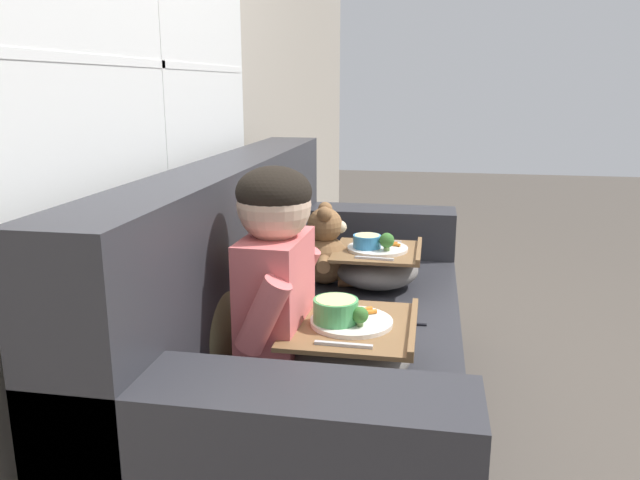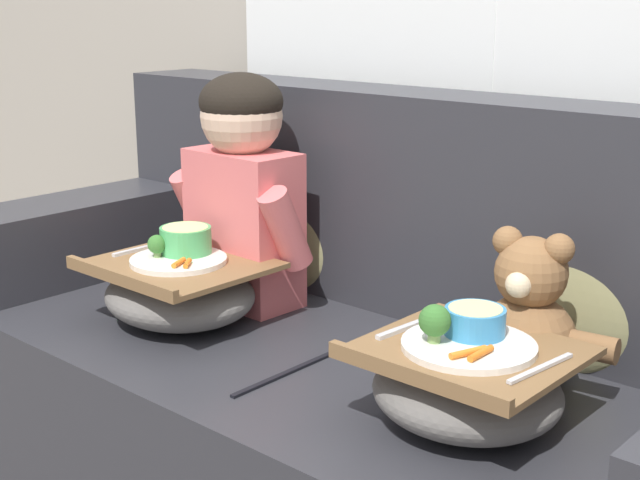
% 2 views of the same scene
% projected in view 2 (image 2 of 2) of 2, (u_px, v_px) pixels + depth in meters
% --- Properties ---
extents(couch, '(1.99, 0.88, 0.96)m').
position_uv_depth(couch, '(365.00, 380.00, 1.99)').
color(couch, '#2D2D33').
rests_on(couch, ground_plane).
extents(throw_pillow_behind_child, '(0.34, 0.17, 0.36)m').
position_uv_depth(throw_pillow_behind_child, '(296.00, 224.00, 2.31)').
color(throw_pillow_behind_child, '#898456').
rests_on(throw_pillow_behind_child, couch).
extents(throw_pillow_behind_teddy, '(0.36, 0.17, 0.37)m').
position_uv_depth(throw_pillow_behind_teddy, '(574.00, 286.00, 1.81)').
color(throw_pillow_behind_teddy, '#898456').
rests_on(throw_pillow_behind_teddy, couch).
extents(child_figure, '(0.40, 0.20, 0.56)m').
position_uv_depth(child_figure, '(243.00, 179.00, 2.14)').
color(child_figure, '#DB6666').
rests_on(child_figure, couch).
extents(teddy_bear, '(0.34, 0.24, 0.32)m').
position_uv_depth(teddy_bear, '(527.00, 324.00, 1.68)').
color(teddy_bear, brown).
rests_on(teddy_bear, couch).
extents(lap_tray_child, '(0.38, 0.34, 0.22)m').
position_uv_depth(lap_tray_child, '(180.00, 289.00, 2.05)').
color(lap_tray_child, slate).
rests_on(lap_tray_child, child_figure).
extents(lap_tray_teddy, '(0.35, 0.33, 0.22)m').
position_uv_depth(lap_tray_teddy, '(467.00, 382.00, 1.55)').
color(lap_tray_teddy, slate).
rests_on(lap_tray_teddy, teddy_bear).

